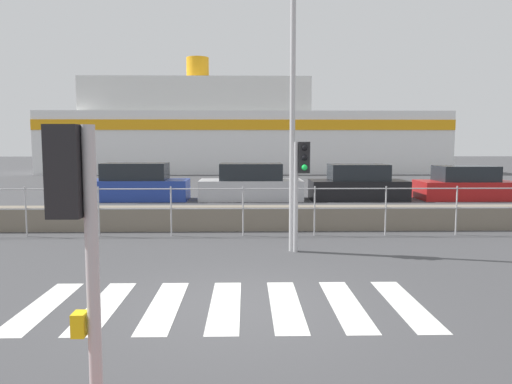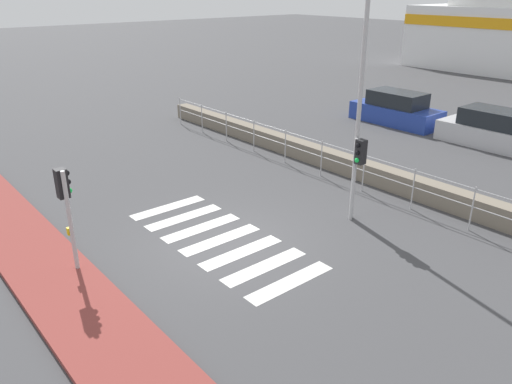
{
  "view_description": "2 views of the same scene",
  "coord_description": "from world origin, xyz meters",
  "px_view_note": "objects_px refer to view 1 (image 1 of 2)",
  "views": [
    {
      "loc": [
        0.08,
        -7.22,
        2.42
      ],
      "look_at": [
        0.26,
        2.0,
        1.5
      ],
      "focal_mm": 35.0,
      "sensor_mm": 36.0,
      "label": 1
    },
    {
      "loc": [
        9.42,
        -6.84,
        6.27
      ],
      "look_at": [
        0.05,
        1.0,
        1.2
      ],
      "focal_mm": 35.0,
      "sensor_mm": 36.0,
      "label": 2
    }
  ],
  "objects_px": {
    "traffic_light_near": "(77,220)",
    "parked_car_red": "(465,185)",
    "traffic_light_far": "(301,171)",
    "ferry_boat": "(236,133)",
    "parked_car_blue": "(136,184)",
    "parked_car_black": "(358,185)",
    "parked_car_silver": "(251,184)",
    "streetlamp": "(294,55)"
  },
  "relations": [
    {
      "from": "streetlamp",
      "to": "parked_car_red",
      "type": "bearing_deg",
      "value": 50.9
    },
    {
      "from": "ferry_boat",
      "to": "parked_car_silver",
      "type": "xyz_separation_m",
      "value": [
        1.05,
        -20.1,
        -2.5
      ]
    },
    {
      "from": "ferry_boat",
      "to": "parked_car_silver",
      "type": "height_order",
      "value": "ferry_boat"
    },
    {
      "from": "streetlamp",
      "to": "parked_car_blue",
      "type": "relative_size",
      "value": 1.58
    },
    {
      "from": "parked_car_red",
      "to": "parked_car_black",
      "type": "bearing_deg",
      "value": -180.0
    },
    {
      "from": "streetlamp",
      "to": "ferry_boat",
      "type": "xyz_separation_m",
      "value": [
        -1.86,
        30.34,
        -1.1
      ]
    },
    {
      "from": "traffic_light_far",
      "to": "parked_car_black",
      "type": "xyz_separation_m",
      "value": [
        3.55,
        10.13,
        -1.15
      ]
    },
    {
      "from": "streetlamp",
      "to": "ferry_boat",
      "type": "distance_m",
      "value": 30.41
    },
    {
      "from": "streetlamp",
      "to": "parked_car_silver",
      "type": "relative_size",
      "value": 1.61
    },
    {
      "from": "traffic_light_near",
      "to": "parked_car_black",
      "type": "height_order",
      "value": "traffic_light_near"
    },
    {
      "from": "parked_car_red",
      "to": "parked_car_blue",
      "type": "bearing_deg",
      "value": 180.0
    },
    {
      "from": "streetlamp",
      "to": "parked_car_black",
      "type": "relative_size",
      "value": 1.73
    },
    {
      "from": "traffic_light_far",
      "to": "parked_car_red",
      "type": "height_order",
      "value": "traffic_light_far"
    },
    {
      "from": "parked_car_silver",
      "to": "parked_car_blue",
      "type": "bearing_deg",
      "value": 180.0
    },
    {
      "from": "parked_car_blue",
      "to": "parked_car_black",
      "type": "relative_size",
      "value": 1.09
    },
    {
      "from": "streetlamp",
      "to": "parked_car_silver",
      "type": "height_order",
      "value": "streetlamp"
    },
    {
      "from": "ferry_boat",
      "to": "parked_car_blue",
      "type": "relative_size",
      "value": 7.21
    },
    {
      "from": "streetlamp",
      "to": "parked_car_blue",
      "type": "height_order",
      "value": "streetlamp"
    },
    {
      "from": "traffic_light_near",
      "to": "traffic_light_far",
      "type": "distance_m",
      "value": 7.57
    },
    {
      "from": "streetlamp",
      "to": "parked_car_red",
      "type": "relative_size",
      "value": 1.76
    },
    {
      "from": "parked_car_silver",
      "to": "ferry_boat",
      "type": "bearing_deg",
      "value": 92.98
    },
    {
      "from": "streetlamp",
      "to": "parked_car_black",
      "type": "distance_m",
      "value": 11.48
    },
    {
      "from": "parked_car_blue",
      "to": "traffic_light_far",
      "type": "bearing_deg",
      "value": -60.03
    },
    {
      "from": "parked_car_blue",
      "to": "parked_car_black",
      "type": "distance_m",
      "value": 9.39
    },
    {
      "from": "parked_car_silver",
      "to": "parked_car_black",
      "type": "xyz_separation_m",
      "value": [
        4.55,
        -0.0,
        -0.02
      ]
    },
    {
      "from": "traffic_light_far",
      "to": "parked_car_red",
      "type": "bearing_deg",
      "value": 51.25
    },
    {
      "from": "traffic_light_near",
      "to": "parked_car_red",
      "type": "height_order",
      "value": "traffic_light_near"
    },
    {
      "from": "traffic_light_far",
      "to": "parked_car_silver",
      "type": "distance_m",
      "value": 10.24
    },
    {
      "from": "parked_car_silver",
      "to": "traffic_light_near",
      "type": "bearing_deg",
      "value": -94.84
    },
    {
      "from": "traffic_light_near",
      "to": "ferry_boat",
      "type": "relative_size",
      "value": 0.08
    },
    {
      "from": "traffic_light_near",
      "to": "streetlamp",
      "type": "bearing_deg",
      "value": 72.11
    },
    {
      "from": "streetlamp",
      "to": "parked_car_silver",
      "type": "distance_m",
      "value": 10.88
    },
    {
      "from": "parked_car_blue",
      "to": "parked_car_red",
      "type": "bearing_deg",
      "value": -0.0
    },
    {
      "from": "traffic_light_near",
      "to": "parked_car_blue",
      "type": "height_order",
      "value": "traffic_light_near"
    },
    {
      "from": "ferry_boat",
      "to": "parked_car_black",
      "type": "xyz_separation_m",
      "value": [
        5.59,
        -20.1,
        -2.51
      ]
    },
    {
      "from": "traffic_light_far",
      "to": "parked_car_black",
      "type": "relative_size",
      "value": 0.61
    },
    {
      "from": "streetlamp",
      "to": "parked_car_red",
      "type": "distance_m",
      "value": 13.69
    },
    {
      "from": "ferry_boat",
      "to": "parked_car_blue",
      "type": "xyz_separation_m",
      "value": [
        -3.8,
        -20.1,
        -2.49
      ]
    },
    {
      "from": "traffic_light_far",
      "to": "traffic_light_near",
      "type": "bearing_deg",
      "value": -109.0
    },
    {
      "from": "parked_car_silver",
      "to": "parked_car_black",
      "type": "relative_size",
      "value": 1.07
    },
    {
      "from": "traffic_light_near",
      "to": "parked_car_red",
      "type": "distance_m",
      "value": 20.31
    },
    {
      "from": "parked_car_black",
      "to": "parked_car_silver",
      "type": "bearing_deg",
      "value": 180.0
    }
  ]
}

